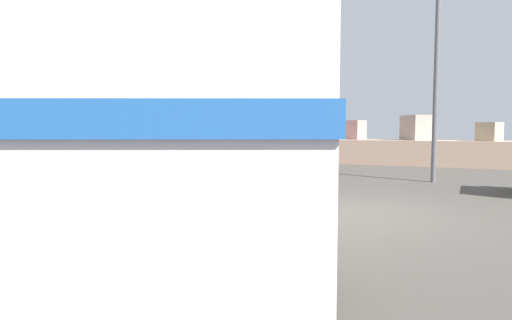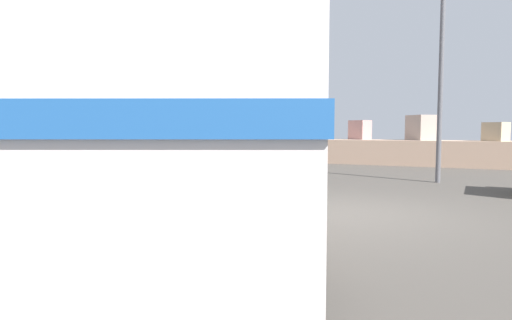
% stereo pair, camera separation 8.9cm
% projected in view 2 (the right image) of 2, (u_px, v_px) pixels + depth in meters
% --- Properties ---
extents(ground, '(32.00, 26.00, 0.02)m').
position_uv_depth(ground, '(352.00, 213.00, 7.88)').
color(ground, '#48433D').
extents(breakwater, '(31.36, 2.64, 2.49)m').
position_uv_depth(breakwater, '(412.00, 148.00, 18.50)').
color(breakwater, tan).
rests_on(breakwater, ground).
extents(vintage_coach, '(5.80, 8.79, 3.70)m').
position_uv_depth(vintage_coach, '(201.00, 97.00, 6.28)').
color(vintage_coach, black).
rests_on(vintage_coach, ground).
extents(second_coach, '(4.83, 8.91, 3.70)m').
position_uv_depth(second_coach, '(27.00, 104.00, 7.95)').
color(second_coach, black).
rests_on(second_coach, ground).
extents(lamp_post, '(0.90, 0.24, 7.46)m').
position_uv_depth(lamp_post, '(439.00, 39.00, 12.12)').
color(lamp_post, '#5B5B60').
rests_on(lamp_post, ground).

